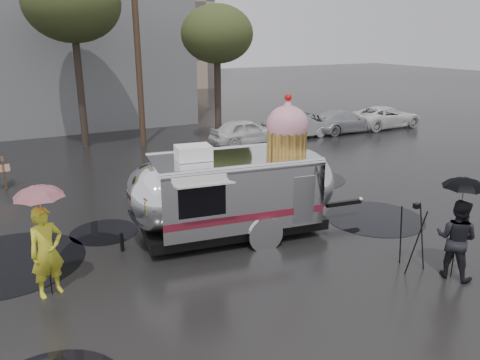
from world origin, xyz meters
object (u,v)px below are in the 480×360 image
person_left (47,252)px  tripod (414,230)px  person_right (456,239)px  airstream_trailer (236,188)px

person_left → tripod: person_left is taller
person_left → person_right: 8.53m
tripod → person_right: bearing=-47.6°
person_left → tripod: bearing=-39.2°
airstream_trailer → person_left: 4.82m
airstream_trailer → person_right: size_ratio=3.86×
tripod → person_left: bearing=163.9°
airstream_trailer → person_left: size_ratio=3.65×
airstream_trailer → person_left: bearing=-161.4°
person_right → tripod: person_right is taller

